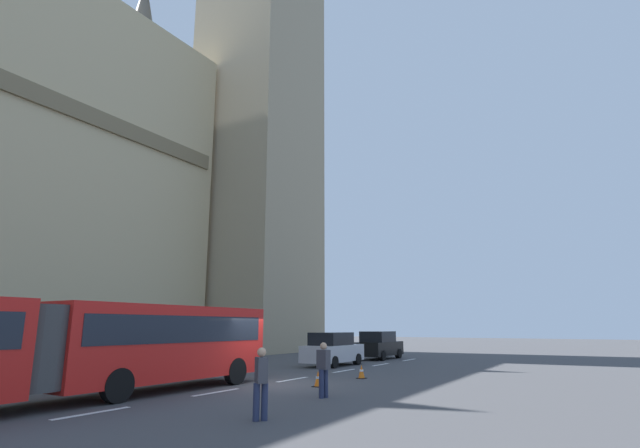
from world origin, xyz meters
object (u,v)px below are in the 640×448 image
at_px(pedestrian_near_cones, 261,381).
at_px(pedestrian_by_kerb, 323,368).
at_px(traffic_cone_middle, 362,372).
at_px(sedan_lead, 333,349).
at_px(articulated_bus, 27,343).
at_px(sedan_trailing, 379,345).
at_px(traffic_cone_west, 318,379).

bearing_deg(pedestrian_near_cones, pedestrian_by_kerb, 8.22).
bearing_deg(pedestrian_by_kerb, traffic_cone_middle, 14.22).
relative_size(sedan_lead, traffic_cone_middle, 7.59).
relative_size(articulated_bus, sedan_trailing, 4.04).
height_order(traffic_cone_middle, pedestrian_by_kerb, pedestrian_by_kerb).
distance_m(traffic_cone_west, pedestrian_near_cones, 6.63).
bearing_deg(traffic_cone_west, articulated_bus, 153.69).
xyz_separation_m(sedan_lead, pedestrian_by_kerb, (-10.81, -5.74, -0.00)).
bearing_deg(articulated_bus, sedan_lead, -0.09).
xyz_separation_m(articulated_bus, pedestrian_near_cones, (2.22, -6.33, -0.83)).
xyz_separation_m(articulated_bus, sedan_lead, (16.99, -0.03, -0.83)).
distance_m(traffic_cone_middle, pedestrian_near_cones, 9.86).
xyz_separation_m(traffic_cone_middle, pedestrian_near_cones, (-9.63, -2.01, 0.63)).
bearing_deg(sedan_trailing, traffic_cone_middle, -159.65).
bearing_deg(sedan_lead, sedan_trailing, 0.45).
relative_size(traffic_cone_middle, pedestrian_near_cones, 0.34).
height_order(articulated_bus, traffic_cone_west, articulated_bus).
bearing_deg(traffic_cone_west, sedan_lead, 26.00).
relative_size(articulated_bus, pedestrian_near_cones, 10.52).
bearing_deg(pedestrian_near_cones, sedan_lead, 23.13).
relative_size(sedan_trailing, traffic_cone_west, 7.59).
relative_size(sedan_trailing, traffic_cone_middle, 7.59).
xyz_separation_m(sedan_trailing, traffic_cone_west, (-15.12, -4.21, -0.63)).
bearing_deg(traffic_cone_middle, sedan_trailing, 20.35).
distance_m(articulated_bus, traffic_cone_west, 9.55).
xyz_separation_m(sedan_lead, pedestrian_near_cones, (-14.77, -6.31, -0.00)).
relative_size(articulated_bus, sedan_lead, 4.04).
distance_m(articulated_bus, sedan_trailing, 23.60).
bearing_deg(sedan_trailing, articulated_bus, -179.94).
xyz_separation_m(sedan_lead, sedan_trailing, (6.59, 0.05, 0.00)).
distance_m(traffic_cone_west, traffic_cone_middle, 3.40).
height_order(sedan_lead, pedestrian_near_cones, sedan_lead).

